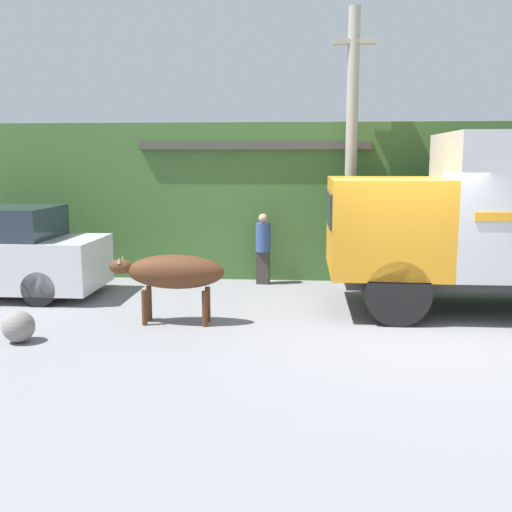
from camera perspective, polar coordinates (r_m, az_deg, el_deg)
name	(u,v)px	position (r m, az deg, el deg)	size (l,w,h in m)	color
ground_plane	(402,328)	(10.03, 13.73, -6.71)	(60.00, 60.00, 0.00)	gray
hillside_embankment	(363,194)	(16.59, 10.18, 5.79)	(32.00, 6.46, 3.50)	#426B33
building_backdrop	(258,207)	(14.57, 0.22, 4.69)	(5.09, 2.70, 3.07)	#99ADB7
brown_cow	(173,273)	(9.94, -7.90, -1.57)	(1.93, 0.57, 1.16)	#512D19
pedestrian_on_hill	(263,246)	(12.99, 0.68, 0.99)	(0.36, 0.36, 1.54)	#38332D
utility_pole	(351,145)	(12.90, 9.07, 10.36)	(0.90, 0.25, 5.76)	#9E998E
roadside_rock	(19,327)	(9.65, -21.67, -6.27)	(0.48, 0.48, 0.48)	gray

